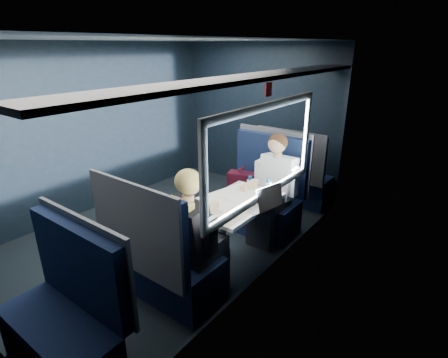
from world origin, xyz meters
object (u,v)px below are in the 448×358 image
Objects in this scene: woman at (194,231)px; laptop at (264,202)px; table at (234,207)px; seat_row_front at (294,177)px; seat_row_back at (68,320)px; man at (273,184)px; bottle_small at (268,190)px; seat_bay_near at (261,197)px; seat_bay_far at (162,260)px; cup at (277,191)px.

woman is 3.46× the size of laptop.
woman is (0.07, -0.71, 0.06)m from table.
seat_row_front is 3.59m from seat_row_back.
seat_row_back is at bearing -90.00° from seat_row_front.
man is 0.73m from laptop.
seat_row_back reaches higher than bottle_small.
laptop is (0.53, -0.84, 0.39)m from seat_bay_near.
table is 0.37m from laptop.
seat_bay_near is 1.09× the size of seat_row_back.
table is 0.86× the size of seat_row_back.
table is 0.93m from seat_bay_far.
man is (0.07, 0.70, 0.06)m from table.
seat_row_back is 0.88× the size of woman.
cup reaches higher than table.
seat_bay_near reaches higher than cup.
seat_row_back is at bearing -90.00° from seat_bay_far.
table is 1.82m from seat_row_front.
seat_row_back is at bearing -102.93° from woman.
seat_bay_near is at bearing 102.69° from table.
woman reaches higher than table.
laptop is at bearing -68.20° from man.
woman is at bearing -101.32° from cup.
cup is at bearing -54.82° from man.
woman is (0.25, -2.50, 0.32)m from seat_row_front.
man reaches higher than laptop.
seat_bay_far reaches higher than bottle_small.
seat_bay_far is 1.40m from cup.
seat_bay_far is 2.67m from seat_row_front.
man reaches higher than seat_bay_far.
woman reaches higher than cup.
bottle_small is at bearing 67.93° from seat_bay_far.
seat_bay_far reaches higher than laptop.
seat_row_back is at bearing -102.44° from bottle_small.
table is 2.62× the size of laptop.
laptop is (0.27, 0.74, 0.08)m from woman.
seat_row_front is at bearing 95.70° from woman.
seat_row_front is 1.53m from cup.
bottle_small is (0.45, 1.10, 0.43)m from seat_bay_far.
seat_bay_near is 1.09× the size of seat_row_front.
seat_bay_far is at bearing -90.00° from seat_row_front.
cup is (0.22, -0.31, 0.07)m from man.
man is (0.25, 2.50, 0.31)m from seat_row_back.
seat_row_back is (0.00, -0.92, -0.00)m from seat_bay_far.
seat_bay_far is at bearing -89.54° from seat_bay_near.
seat_bay_near reaches higher than bottle_small.
seat_bay_far is 3.30× the size of laptop.
table is at bearing 84.20° from seat_row_back.
laptop is (0.27, -0.67, 0.09)m from man.
seat_bay_near is at bearing 90.46° from seat_bay_far.
woman reaches higher than seat_bay_near.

